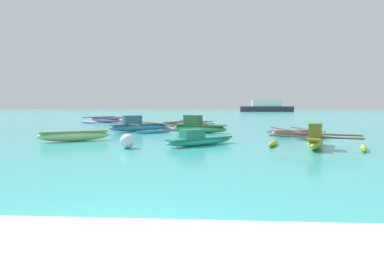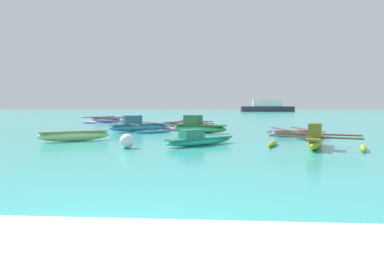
{
  "view_description": "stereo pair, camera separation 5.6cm",
  "coord_description": "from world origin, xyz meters",
  "px_view_note": "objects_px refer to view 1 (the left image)",
  "views": [
    {
      "loc": [
        1.46,
        -3.46,
        1.65
      ],
      "look_at": [
        0.15,
        17.09,
        0.25
      ],
      "focal_mm": 32.0,
      "sensor_mm": 36.0,
      "label": 1
    },
    {
      "loc": [
        1.52,
        -3.45,
        1.65
      ],
      "look_at": [
        0.15,
        17.09,
        0.25
      ],
      "focal_mm": 32.0,
      "sensor_mm": 36.0,
      "label": 2
    }
  ],
  "objects_px": {
    "moored_boat_0": "(189,126)",
    "moored_boat_4": "(198,127)",
    "moored_boat_7": "(295,133)",
    "moored_boat_5": "(105,120)",
    "mooring_buoy_0": "(127,141)",
    "moored_boat_3": "(139,126)",
    "moored_boat_2": "(74,135)",
    "moored_boat_6": "(199,140)",
    "moored_boat_1": "(193,122)",
    "moored_boat_8": "(316,140)",
    "distant_ferry": "(266,107)"
  },
  "relations": [
    {
      "from": "moored_boat_7",
      "to": "moored_boat_4",
      "type": "bearing_deg",
      "value": 148.97
    },
    {
      "from": "mooring_buoy_0",
      "to": "distant_ferry",
      "type": "distance_m",
      "value": 73.75
    },
    {
      "from": "mooring_buoy_0",
      "to": "distant_ferry",
      "type": "bearing_deg",
      "value": 77.38
    },
    {
      "from": "moored_boat_0",
      "to": "moored_boat_2",
      "type": "relative_size",
      "value": 1.49
    },
    {
      "from": "moored_boat_1",
      "to": "moored_boat_2",
      "type": "bearing_deg",
      "value": -67.17
    },
    {
      "from": "moored_boat_4",
      "to": "moored_boat_6",
      "type": "height_order",
      "value": "moored_boat_4"
    },
    {
      "from": "moored_boat_3",
      "to": "moored_boat_5",
      "type": "bearing_deg",
      "value": 79.46
    },
    {
      "from": "moored_boat_0",
      "to": "moored_boat_7",
      "type": "height_order",
      "value": "moored_boat_0"
    },
    {
      "from": "moored_boat_2",
      "to": "moored_boat_4",
      "type": "bearing_deg",
      "value": 13.18
    },
    {
      "from": "moored_boat_0",
      "to": "moored_boat_5",
      "type": "relative_size",
      "value": 0.97
    },
    {
      "from": "moored_boat_4",
      "to": "moored_boat_8",
      "type": "height_order",
      "value": "moored_boat_4"
    },
    {
      "from": "moored_boat_7",
      "to": "mooring_buoy_0",
      "type": "bearing_deg",
      "value": -154.68
    },
    {
      "from": "moored_boat_0",
      "to": "moored_boat_1",
      "type": "xyz_separation_m",
      "value": [
        0.01,
        4.91,
        -0.04
      ]
    },
    {
      "from": "moored_boat_0",
      "to": "moored_boat_7",
      "type": "distance_m",
      "value": 7.76
    },
    {
      "from": "moored_boat_0",
      "to": "moored_boat_5",
      "type": "height_order",
      "value": "moored_boat_5"
    },
    {
      "from": "moored_boat_5",
      "to": "moored_boat_6",
      "type": "height_order",
      "value": "moored_boat_6"
    },
    {
      "from": "moored_boat_2",
      "to": "moored_boat_6",
      "type": "height_order",
      "value": "moored_boat_6"
    },
    {
      "from": "moored_boat_8",
      "to": "moored_boat_4",
      "type": "bearing_deg",
      "value": 54.8
    },
    {
      "from": "moored_boat_5",
      "to": "moored_boat_7",
      "type": "xyz_separation_m",
      "value": [
        14.46,
        -13.11,
        -0.07
      ]
    },
    {
      "from": "moored_boat_0",
      "to": "moored_boat_7",
      "type": "relative_size",
      "value": 1.02
    },
    {
      "from": "mooring_buoy_0",
      "to": "moored_boat_1",
      "type": "bearing_deg",
      "value": 84.17
    },
    {
      "from": "moored_boat_0",
      "to": "moored_boat_8",
      "type": "xyz_separation_m",
      "value": [
        5.57,
        -10.05,
        0.08
      ]
    },
    {
      "from": "moored_boat_1",
      "to": "mooring_buoy_0",
      "type": "xyz_separation_m",
      "value": [
        -1.57,
        -15.41,
        0.08
      ]
    },
    {
      "from": "moored_boat_4",
      "to": "moored_boat_8",
      "type": "relative_size",
      "value": 0.91
    },
    {
      "from": "moored_boat_1",
      "to": "moored_boat_2",
      "type": "xyz_separation_m",
      "value": [
        -4.62,
        -13.06,
        0.07
      ]
    },
    {
      "from": "moored_boat_1",
      "to": "moored_boat_0",
      "type": "bearing_deg",
      "value": -47.81
    },
    {
      "from": "moored_boat_2",
      "to": "moored_boat_7",
      "type": "bearing_deg",
      "value": -13.49
    },
    {
      "from": "moored_boat_5",
      "to": "mooring_buoy_0",
      "type": "xyz_separation_m",
      "value": [
        6.88,
        -18.72,
        0.03
      ]
    },
    {
      "from": "moored_boat_2",
      "to": "distant_ferry",
      "type": "xyz_separation_m",
      "value": [
        19.15,
        69.61,
        0.87
      ]
    },
    {
      "from": "moored_boat_1",
      "to": "moored_boat_2",
      "type": "height_order",
      "value": "moored_boat_2"
    },
    {
      "from": "moored_boat_0",
      "to": "moored_boat_4",
      "type": "distance_m",
      "value": 3.1
    },
    {
      "from": "moored_boat_0",
      "to": "moored_boat_7",
      "type": "xyz_separation_m",
      "value": [
        6.02,
        -4.9,
        -0.05
      ]
    },
    {
      "from": "moored_boat_2",
      "to": "distant_ferry",
      "type": "height_order",
      "value": "distant_ferry"
    },
    {
      "from": "moored_boat_8",
      "to": "moored_boat_6",
      "type": "bearing_deg",
      "value": 102.14
    },
    {
      "from": "moored_boat_5",
      "to": "distant_ferry",
      "type": "height_order",
      "value": "distant_ferry"
    },
    {
      "from": "moored_boat_1",
      "to": "moored_boat_5",
      "type": "relative_size",
      "value": 0.55
    },
    {
      "from": "moored_boat_0",
      "to": "mooring_buoy_0",
      "type": "bearing_deg",
      "value": -68.98
    },
    {
      "from": "moored_boat_1",
      "to": "moored_boat_8",
      "type": "height_order",
      "value": "moored_boat_8"
    },
    {
      "from": "moored_boat_4",
      "to": "distant_ferry",
      "type": "relative_size",
      "value": 0.27
    },
    {
      "from": "moored_boat_4",
      "to": "distant_ferry",
      "type": "distance_m",
      "value": 65.93
    },
    {
      "from": "moored_boat_4",
      "to": "moored_boat_6",
      "type": "xyz_separation_m",
      "value": [
        0.32,
        -6.39,
        -0.13
      ]
    },
    {
      "from": "moored_boat_5",
      "to": "moored_boat_7",
      "type": "height_order",
      "value": "moored_boat_5"
    },
    {
      "from": "moored_boat_0",
      "to": "moored_boat_7",
      "type": "bearing_deg",
      "value": -9.65
    },
    {
      "from": "moored_boat_3",
      "to": "distant_ferry",
      "type": "bearing_deg",
      "value": 36.4
    },
    {
      "from": "moored_boat_3",
      "to": "moored_boat_8",
      "type": "height_order",
      "value": "moored_boat_3"
    },
    {
      "from": "moored_boat_6",
      "to": "distant_ferry",
      "type": "bearing_deg",
      "value": 37.69
    },
    {
      "from": "moored_boat_5",
      "to": "mooring_buoy_0",
      "type": "distance_m",
      "value": 19.94
    },
    {
      "from": "moored_boat_0",
      "to": "moored_boat_3",
      "type": "bearing_deg",
      "value": -113.7
    },
    {
      "from": "moored_boat_3",
      "to": "moored_boat_0",
      "type": "bearing_deg",
      "value": -1.42
    },
    {
      "from": "moored_boat_0",
      "to": "moored_boat_4",
      "type": "relative_size",
      "value": 1.28
    }
  ]
}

